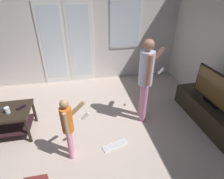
# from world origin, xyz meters

# --- Properties ---
(ground_plane) EXTENTS (6.02, 5.05, 0.02)m
(ground_plane) POSITION_xyz_m (0.00, 0.00, -0.01)
(ground_plane) COLOR #C5B0A1
(wall_back_with_doors) EXTENTS (6.02, 0.09, 2.81)m
(wall_back_with_doors) POSITION_xyz_m (0.03, 2.49, 1.37)
(wall_back_with_doors) COLOR silver
(wall_back_with_doors) RESTS_ON ground_plane
(coffee_table) EXTENTS (0.99, 0.64, 0.52)m
(coffee_table) POSITION_xyz_m (-1.24, 0.48, 0.38)
(coffee_table) COLOR black
(coffee_table) RESTS_ON ground_plane
(tv_stand) EXTENTS (0.48, 1.65, 0.42)m
(tv_stand) POSITION_xyz_m (2.60, 0.11, 0.21)
(tv_stand) COLOR black
(tv_stand) RESTS_ON ground_plane
(flat_screen_tv) EXTENTS (0.08, 1.08, 0.63)m
(flat_screen_tv) POSITION_xyz_m (2.60, 0.12, 0.74)
(flat_screen_tv) COLOR black
(flat_screen_tv) RESTS_ON tv_stand
(person_adult) EXTENTS (0.54, 0.44, 1.63)m
(person_adult) POSITION_xyz_m (1.36, 0.46, 0.98)
(person_adult) COLOR pink
(person_adult) RESTS_ON ground_plane
(person_child) EXTENTS (0.41, 0.29, 1.07)m
(person_child) POSITION_xyz_m (-0.06, -0.23, 0.64)
(person_child) COLOR pink
(person_child) RESTS_ON ground_plane
(loose_keyboard) EXTENTS (0.46, 0.25, 0.02)m
(loose_keyboard) POSITION_xyz_m (0.65, -0.18, 0.01)
(loose_keyboard) COLOR white
(loose_keyboard) RESTS_ON ground_plane
(cup_near_edge) EXTENTS (0.08, 0.08, 0.11)m
(cup_near_edge) POSITION_xyz_m (-1.08, 0.42, 0.57)
(cup_near_edge) COLOR white
(cup_near_edge) RESTS_ON coffee_table
(tv_remote_black) EXTENTS (0.16, 0.16, 0.02)m
(tv_remote_black) POSITION_xyz_m (-0.90, 0.53, 0.53)
(tv_remote_black) COLOR black
(tv_remote_black) RESTS_ON coffee_table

